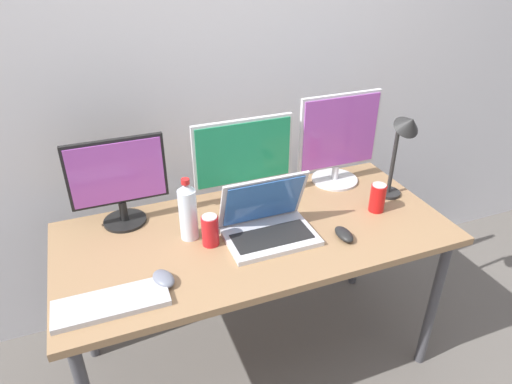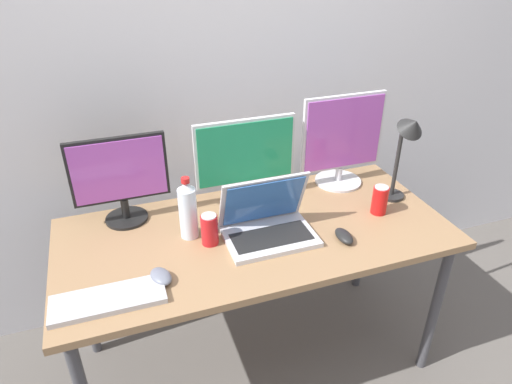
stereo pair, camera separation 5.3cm
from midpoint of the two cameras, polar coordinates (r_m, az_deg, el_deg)
The scene contains 14 objects.
ground_plane at distance 2.35m, azimuth 0.69°, elevation -19.88°, with size 16.00×16.00×0.00m, color #5B5651.
wall_back at distance 2.14m, azimuth -4.73°, elevation 16.51°, with size 7.00×0.08×2.60m, color silver.
work_desk at distance 1.88m, azimuth 0.82°, elevation -6.52°, with size 1.57×0.72×0.74m.
monitor_left at distance 1.88m, azimuth -15.86°, elevation 1.81°, with size 0.38×0.17×0.37m.
monitor_center at distance 1.96m, azimuth -0.54°, elevation 4.19°, with size 0.44×0.20×0.38m.
monitor_right at distance 2.14m, azimuth 11.44°, elevation 6.33°, with size 0.40×0.22×0.43m.
laptop_silver at distance 1.79m, azimuth 2.26°, elevation -3.84°, with size 0.35×0.25×0.25m.
keyboard_main at distance 1.59m, azimuth -17.05°, elevation -12.75°, with size 0.37×0.14×0.02m, color #B2B2B7.
mouse_by_keyboard at distance 1.82m, azimuth 11.77°, elevation -5.42°, with size 0.06×0.11×0.03m, color black.
mouse_by_laptop at distance 1.62m, azimuth -10.86°, elevation -10.34°, with size 0.07×0.10×0.04m, color slate.
water_bottle at distance 1.77m, azimuth -7.66°, elevation -2.25°, with size 0.07×0.07×0.26m.
soda_can_near_keyboard at distance 1.75m, azimuth -4.96°, elevation -4.69°, with size 0.07×0.07×0.13m.
soda_can_by_laptop at distance 2.00m, azimuth 15.95°, elevation -0.96°, with size 0.07×0.07×0.13m.
desk_lamp at distance 2.02m, azimuth 19.10°, elevation 5.89°, with size 0.11×0.18×0.42m.
Camera 2 is at (-0.50, -1.43, 1.79)m, focal length 32.00 mm.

